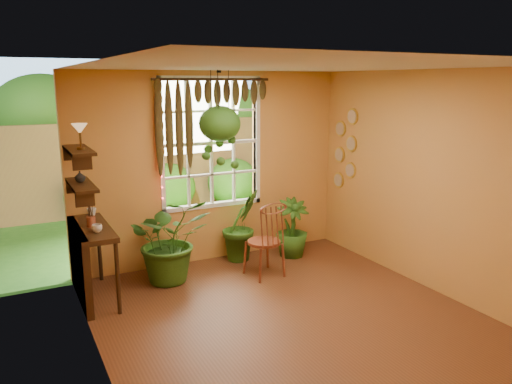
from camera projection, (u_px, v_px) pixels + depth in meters
floor at (293, 321)px, 5.43m from camera, size 4.50×4.50×0.00m
ceiling at (298, 66)px, 4.85m from camera, size 4.50×4.50×0.00m
wall_back at (212, 168)px, 7.09m from camera, size 4.00×0.00×4.00m
wall_left at (95, 226)px, 4.25m from camera, size 0.00×4.50×4.50m
wall_right at (436, 183)px, 6.04m from camera, size 0.00×4.50×4.50m
window at (211, 143)px, 7.05m from camera, size 1.52×0.10×1.86m
valance_vine at (208, 102)px, 6.78m from camera, size 1.70×0.12×1.10m
string_lights at (160, 143)px, 6.62m from camera, size 0.03×0.03×1.54m
wall_plates at (345, 149)px, 7.54m from camera, size 0.04×0.32×1.10m
counter_ledge at (84, 256)px, 5.85m from camera, size 0.40×1.20×0.90m
shelf_lower at (81, 185)px, 5.68m from camera, size 0.25×0.90×0.04m
shelf_upper at (79, 150)px, 5.60m from camera, size 0.25×0.90×0.04m
backyard at (144, 139)px, 11.23m from camera, size 14.00×10.00×12.00m
windsor_chair at (265, 251)px, 6.63m from camera, size 0.49×0.52×1.19m
potted_plant_left at (170, 239)px, 6.42m from camera, size 1.10×0.98×1.13m
potted_plant_mid at (241, 225)px, 7.21m from camera, size 0.66×0.58×1.04m
potted_plant_right at (292, 228)px, 7.38m from camera, size 0.54×0.54×0.87m
hanging_basket at (220, 129)px, 6.70m from camera, size 0.56×0.56×1.33m
cup_a at (97, 228)px, 5.59m from camera, size 0.15×0.15×0.09m
cup_b at (92, 212)px, 6.23m from camera, size 0.14×0.14×0.11m
brush_jar at (91, 215)px, 5.78m from camera, size 0.10×0.10×0.37m
shelf_vase at (80, 176)px, 5.75m from camera, size 0.13×0.13×0.13m
tiffany_lamp at (80, 130)px, 5.47m from camera, size 0.17×0.17×0.29m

